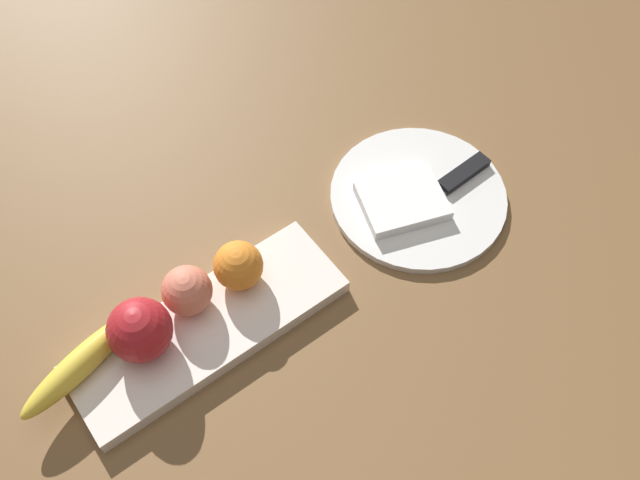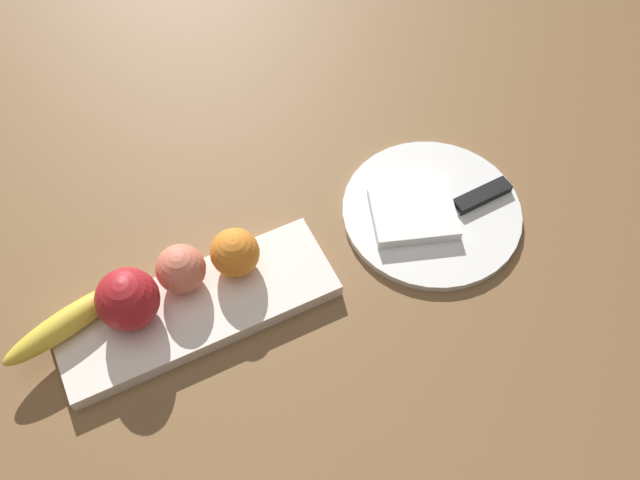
# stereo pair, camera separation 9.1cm
# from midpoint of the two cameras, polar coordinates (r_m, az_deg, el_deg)

# --- Properties ---
(ground_plane) EXTENTS (2.40, 2.40, 0.00)m
(ground_plane) POSITION_cam_midpoint_polar(r_m,az_deg,el_deg) (0.92, -10.76, -7.25)
(ground_plane) COLOR brown
(fruit_tray) EXTENTS (0.37, 0.12, 0.02)m
(fruit_tray) POSITION_cam_midpoint_polar(r_m,az_deg,el_deg) (0.91, -12.03, -7.28)
(fruit_tray) COLOR white
(fruit_tray) RESTS_ON ground_plane
(apple) EXTENTS (0.08, 0.08, 0.08)m
(apple) POSITION_cam_midpoint_polar(r_m,az_deg,el_deg) (0.88, -17.57, -7.32)
(apple) COLOR #AC1D24
(apple) RESTS_ON fruit_tray
(banana) EXTENTS (0.17, 0.08, 0.03)m
(banana) POSITION_cam_midpoint_polar(r_m,az_deg,el_deg) (0.91, -22.08, -9.77)
(banana) COLOR gold
(banana) RESTS_ON fruit_tray
(orange_near_apple) EXTENTS (0.07, 0.07, 0.07)m
(orange_near_apple) POSITION_cam_midpoint_polar(r_m,az_deg,el_deg) (0.90, -9.65, -2.32)
(orange_near_apple) COLOR orange
(orange_near_apple) RESTS_ON fruit_tray
(peach) EXTENTS (0.06, 0.06, 0.06)m
(peach) POSITION_cam_midpoint_polar(r_m,az_deg,el_deg) (0.90, -13.80, -4.30)
(peach) COLOR #DE765C
(peach) RESTS_ON fruit_tray
(dinner_plate) EXTENTS (0.26, 0.26, 0.01)m
(dinner_plate) POSITION_cam_midpoint_polar(r_m,az_deg,el_deg) (1.02, 5.56, 3.42)
(dinner_plate) COLOR white
(dinner_plate) RESTS_ON ground_plane
(folded_napkin) EXTENTS (0.14, 0.13, 0.02)m
(folded_napkin) POSITION_cam_midpoint_polar(r_m,az_deg,el_deg) (0.99, 4.20, 3.04)
(folded_napkin) COLOR white
(folded_napkin) RESTS_ON dinner_plate
(knife) EXTENTS (0.18, 0.03, 0.01)m
(knife) POSITION_cam_midpoint_polar(r_m,az_deg,el_deg) (1.03, 8.70, 4.82)
(knife) COLOR silver
(knife) RESTS_ON dinner_plate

